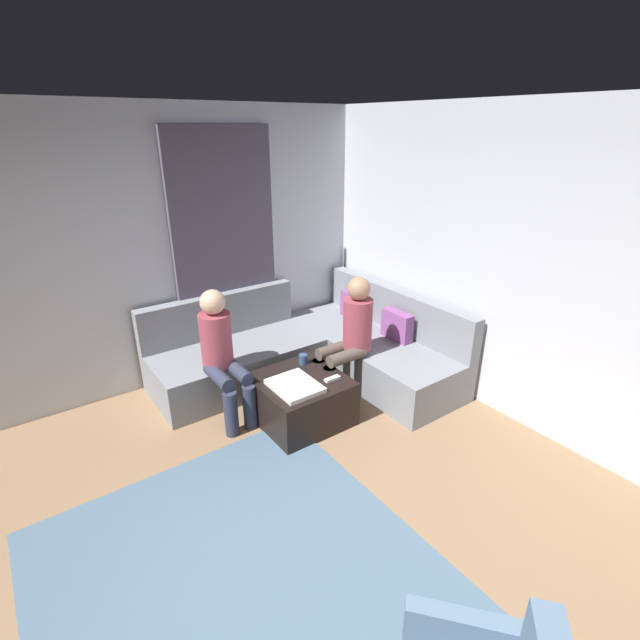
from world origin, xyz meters
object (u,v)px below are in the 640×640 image
object	(u,v)px
ottoman	(301,399)
game_remote	(332,379)
person_on_couch_side	(221,351)
coffee_mug	(303,359)
person_on_couch_back	(350,333)
sectional_couch	(314,351)

from	to	relation	value
ottoman	game_remote	xyz separation A→B (m)	(0.18, 0.22, 0.22)
person_on_couch_side	ottoman	bearing A→B (deg)	138.39
coffee_mug	game_remote	world-z (taller)	coffee_mug
coffee_mug	person_on_couch_back	xyz separation A→B (m)	(0.12, 0.45, 0.19)
sectional_couch	person_on_couch_back	size ratio (longest dim) A/B	2.12
coffee_mug	person_on_couch_side	distance (m)	0.76
game_remote	coffee_mug	bearing A→B (deg)	-174.29
sectional_couch	person_on_couch_back	xyz separation A→B (m)	(0.51, 0.06, 0.38)
sectional_couch	ottoman	bearing A→B (deg)	-43.54
coffee_mug	person_on_couch_back	distance (m)	0.51
person_on_couch_side	person_on_couch_back	bearing A→B (deg)	162.44
person_on_couch_back	ottoman	bearing A→B (deg)	98.65
sectional_couch	person_on_couch_side	bearing A→B (deg)	-82.34
sectional_couch	game_remote	size ratio (longest dim) A/B	17.00
sectional_couch	person_on_couch_side	size ratio (longest dim) A/B	2.12
sectional_couch	ottoman	size ratio (longest dim) A/B	3.36
coffee_mug	person_on_couch_side	bearing A→B (deg)	-109.03
sectional_couch	person_on_couch_side	xyz separation A→B (m)	(0.15, -1.10, 0.38)
game_remote	person_on_couch_back	xyz separation A→B (m)	(-0.28, 0.41, 0.23)
coffee_mug	person_on_couch_back	world-z (taller)	person_on_couch_back
coffee_mug	game_remote	xyz separation A→B (m)	(0.40, 0.04, -0.04)
game_remote	person_on_couch_side	distance (m)	1.00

